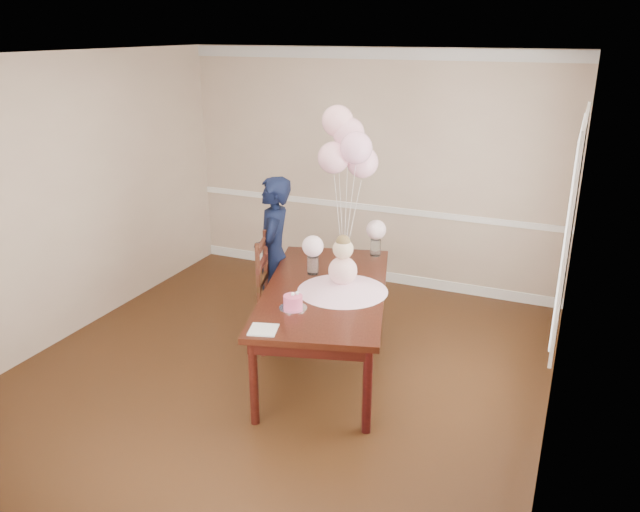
# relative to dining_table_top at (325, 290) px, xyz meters

# --- Properties ---
(floor) EXTENTS (4.50, 5.00, 0.00)m
(floor) POSITION_rel_dining_table_top_xyz_m (-0.33, -0.35, -0.74)
(floor) COLOR black
(floor) RESTS_ON ground
(ceiling) EXTENTS (4.50, 5.00, 0.02)m
(ceiling) POSITION_rel_dining_table_top_xyz_m (-0.33, -0.35, 1.96)
(ceiling) COLOR white
(ceiling) RESTS_ON wall_back
(wall_back) EXTENTS (4.50, 0.02, 2.70)m
(wall_back) POSITION_rel_dining_table_top_xyz_m (-0.33, 2.15, 0.61)
(wall_back) COLOR tan
(wall_back) RESTS_ON floor
(wall_front) EXTENTS (4.50, 0.02, 2.70)m
(wall_front) POSITION_rel_dining_table_top_xyz_m (-0.33, -2.85, 0.61)
(wall_front) COLOR tan
(wall_front) RESTS_ON floor
(wall_left) EXTENTS (0.02, 5.00, 2.70)m
(wall_left) POSITION_rel_dining_table_top_xyz_m (-2.58, -0.35, 0.61)
(wall_left) COLOR tan
(wall_left) RESTS_ON floor
(wall_right) EXTENTS (0.02, 5.00, 2.70)m
(wall_right) POSITION_rel_dining_table_top_xyz_m (1.92, -0.35, 0.61)
(wall_right) COLOR tan
(wall_right) RESTS_ON floor
(chair_rail_trim) EXTENTS (4.50, 0.02, 0.07)m
(chair_rail_trim) POSITION_rel_dining_table_top_xyz_m (-0.33, 2.14, 0.16)
(chair_rail_trim) COLOR white
(chair_rail_trim) RESTS_ON wall_back
(crown_molding) EXTENTS (4.50, 0.02, 0.12)m
(crown_molding) POSITION_rel_dining_table_top_xyz_m (-0.33, 2.14, 1.89)
(crown_molding) COLOR silver
(crown_molding) RESTS_ON wall_back
(baseboard_trim) EXTENTS (4.50, 0.02, 0.12)m
(baseboard_trim) POSITION_rel_dining_table_top_xyz_m (-0.33, 2.14, -0.68)
(baseboard_trim) COLOR white
(baseboard_trim) RESTS_ON floor
(window_frame) EXTENTS (0.02, 1.66, 1.56)m
(window_frame) POSITION_rel_dining_table_top_xyz_m (1.89, 0.15, 0.81)
(window_frame) COLOR white
(window_frame) RESTS_ON wall_right
(window_blinds) EXTENTS (0.01, 1.50, 1.40)m
(window_blinds) POSITION_rel_dining_table_top_xyz_m (1.88, 0.15, 0.81)
(window_blinds) COLOR silver
(window_blinds) RESTS_ON wall_right
(dining_table_top) EXTENTS (1.55, 2.25, 0.05)m
(dining_table_top) POSITION_rel_dining_table_top_xyz_m (0.00, 0.00, 0.00)
(dining_table_top) COLOR black
(dining_table_top) RESTS_ON table_leg_fl
(table_apron) EXTENTS (1.42, 2.13, 0.10)m
(table_apron) POSITION_rel_dining_table_top_xyz_m (-0.00, 0.00, -0.08)
(table_apron) COLOR black
(table_apron) RESTS_ON table_leg_fl
(table_leg_fl) EXTENTS (0.09, 0.09, 0.72)m
(table_leg_fl) POSITION_rel_dining_table_top_xyz_m (-0.16, -1.03, -0.38)
(table_leg_fl) COLOR black
(table_leg_fl) RESTS_ON floor
(table_leg_fr) EXTENTS (0.09, 0.09, 0.72)m
(table_leg_fr) POSITION_rel_dining_table_top_xyz_m (0.67, -0.79, -0.38)
(table_leg_fr) COLOR black
(table_leg_fr) RESTS_ON floor
(table_leg_bl) EXTENTS (0.09, 0.09, 0.72)m
(table_leg_bl) POSITION_rel_dining_table_top_xyz_m (-0.67, 0.79, -0.38)
(table_leg_bl) COLOR black
(table_leg_bl) RESTS_ON floor
(table_leg_br) EXTENTS (0.09, 0.09, 0.72)m
(table_leg_br) POSITION_rel_dining_table_top_xyz_m (0.16, 1.03, -0.38)
(table_leg_br) COLOR black
(table_leg_br) RESTS_ON floor
(baby_skirt) EXTENTS (0.96, 0.96, 0.10)m
(baby_skirt) POSITION_rel_dining_table_top_xyz_m (0.16, -0.01, 0.08)
(baby_skirt) COLOR #FFBBDA
(baby_skirt) RESTS_ON dining_table_top
(baby_torso) EXTENTS (0.25, 0.25, 0.25)m
(baby_torso) POSITION_rel_dining_table_top_xyz_m (0.16, -0.01, 0.21)
(baby_torso) COLOR #F89DC4
(baby_torso) RESTS_ON baby_skirt
(baby_head) EXTENTS (0.17, 0.17, 0.17)m
(baby_head) POSITION_rel_dining_table_top_xyz_m (0.16, -0.01, 0.41)
(baby_head) COLOR beige
(baby_head) RESTS_ON baby_torso
(baby_hair) EXTENTS (0.12, 0.12, 0.12)m
(baby_hair) POSITION_rel_dining_table_top_xyz_m (0.16, -0.01, 0.47)
(baby_hair) COLOR brown
(baby_hair) RESTS_ON baby_head
(cake_platter) EXTENTS (0.28, 0.28, 0.01)m
(cake_platter) POSITION_rel_dining_table_top_xyz_m (-0.07, -0.50, 0.03)
(cake_platter) COLOR white
(cake_platter) RESTS_ON dining_table_top
(birthday_cake) EXTENTS (0.19, 0.19, 0.10)m
(birthday_cake) POSITION_rel_dining_table_top_xyz_m (-0.07, -0.50, 0.09)
(birthday_cake) COLOR #EC4A7C
(birthday_cake) RESTS_ON cake_platter
(cake_flower_a) EXTENTS (0.03, 0.03, 0.03)m
(cake_flower_a) POSITION_rel_dining_table_top_xyz_m (-0.07, -0.50, 0.15)
(cake_flower_a) COLOR white
(cake_flower_a) RESTS_ON birthday_cake
(cake_flower_b) EXTENTS (0.03, 0.03, 0.03)m
(cake_flower_b) POSITION_rel_dining_table_top_xyz_m (-0.05, -0.47, 0.15)
(cake_flower_b) COLOR silver
(cake_flower_b) RESTS_ON birthday_cake
(rose_vase_near) EXTENTS (0.13, 0.13, 0.16)m
(rose_vase_near) POSITION_rel_dining_table_top_xyz_m (-0.23, 0.25, 0.11)
(rose_vase_near) COLOR white
(rose_vase_near) RESTS_ON dining_table_top
(roses_near) EXTENTS (0.19, 0.19, 0.19)m
(roses_near) POSITION_rel_dining_table_top_xyz_m (-0.23, 0.25, 0.29)
(roses_near) COLOR #FED5DF
(roses_near) RESTS_ON rose_vase_near
(rose_vase_far) EXTENTS (0.13, 0.13, 0.16)m
(rose_vase_far) POSITION_rel_dining_table_top_xyz_m (0.14, 0.95, 0.11)
(rose_vase_far) COLOR white
(rose_vase_far) RESTS_ON dining_table_top
(roses_far) EXTENTS (0.19, 0.19, 0.19)m
(roses_far) POSITION_rel_dining_table_top_xyz_m (0.14, 0.95, 0.29)
(roses_far) COLOR #FFD5DB
(roses_far) RESTS_ON rose_vase_far
(napkin) EXTENTS (0.25, 0.25, 0.01)m
(napkin) POSITION_rel_dining_table_top_xyz_m (-0.11, -0.94, 0.03)
(napkin) COLOR silver
(napkin) RESTS_ON dining_table_top
(balloon_weight) EXTENTS (0.05, 0.05, 0.02)m
(balloon_weight) POSITION_rel_dining_table_top_xyz_m (-0.05, 0.57, 0.04)
(balloon_weight) COLOR #B4B4B8
(balloon_weight) RESTS_ON dining_table_top
(balloon_a) EXTENTS (0.29, 0.29, 0.29)m
(balloon_a) POSITION_rel_dining_table_top_xyz_m (-0.15, 0.54, 1.05)
(balloon_a) COLOR #FFB4C8
(balloon_a) RESTS_ON balloon_ribbon_a
(balloon_b) EXTENTS (0.29, 0.29, 0.29)m
(balloon_b) POSITION_rel_dining_table_top_xyz_m (0.06, 0.55, 1.15)
(balloon_b) COLOR #FFB4DC
(balloon_b) RESTS_ON balloon_ribbon_b
(balloon_c) EXTENTS (0.29, 0.29, 0.29)m
(balloon_c) POSITION_rel_dining_table_top_xyz_m (-0.06, 0.68, 1.26)
(balloon_c) COLOR #F8B0C7
(balloon_c) RESTS_ON balloon_ribbon_c
(balloon_d) EXTENTS (0.29, 0.29, 0.29)m
(balloon_d) POSITION_rel_dining_table_top_xyz_m (-0.17, 0.67, 1.36)
(balloon_d) COLOR #FFB4C1
(balloon_d) RESTS_ON balloon_ribbon_d
(balloon_e) EXTENTS (0.29, 0.29, 0.29)m
(balloon_e) POSITION_rel_dining_table_top_xyz_m (0.07, 0.69, 1.00)
(balloon_e) COLOR #FBB1CB
(balloon_e) RESTS_ON balloon_ribbon_e
(balloon_ribbon_a) EXTENTS (0.09, 0.03, 0.86)m
(balloon_ribbon_a) POSITION_rel_dining_table_top_xyz_m (-0.10, 0.56, 0.47)
(balloon_ribbon_a) COLOR white
(balloon_ribbon_a) RESTS_ON balloon_weight
(balloon_ribbon_b) EXTENTS (0.12, 0.03, 0.96)m
(balloon_ribbon_b) POSITION_rel_dining_table_top_xyz_m (0.00, 0.56, 0.52)
(balloon_ribbon_b) COLOR white
(balloon_ribbon_b) RESTS_ON balloon_weight
(balloon_ribbon_c) EXTENTS (0.01, 0.10, 1.06)m
(balloon_ribbon_c) POSITION_rel_dining_table_top_xyz_m (-0.06, 0.62, 0.57)
(balloon_ribbon_c) COLOR silver
(balloon_ribbon_c) RESTS_ON balloon_weight
(balloon_ribbon_d) EXTENTS (0.11, 0.08, 1.16)m
(balloon_ribbon_d) POSITION_rel_dining_table_top_xyz_m (-0.11, 0.62, 0.62)
(balloon_ribbon_d) COLOR white
(balloon_ribbon_d) RESTS_ON balloon_weight
(balloon_ribbon_e) EXTENTS (0.12, 0.11, 0.80)m
(balloon_ribbon_e) POSITION_rel_dining_table_top_xyz_m (0.01, 0.63, 0.44)
(balloon_ribbon_e) COLOR white
(balloon_ribbon_e) RESTS_ON balloon_weight
(dining_chair_seat) EXTENTS (0.60, 0.60, 0.05)m
(dining_chair_seat) POSITION_rel_dining_table_top_xyz_m (-0.48, 0.18, -0.25)
(dining_chair_seat) COLOR #341B0E
(dining_chair_seat) RESTS_ON chair_leg_fl
(chair_leg_fl) EXTENTS (0.05, 0.05, 0.47)m
(chair_leg_fl) POSITION_rel_dining_table_top_xyz_m (-0.61, -0.06, -0.51)
(chair_leg_fl) COLOR #3D1510
(chair_leg_fl) RESTS_ON floor
(chair_leg_fr) EXTENTS (0.05, 0.05, 0.47)m
(chair_leg_fr) POSITION_rel_dining_table_top_xyz_m (-0.23, 0.06, -0.51)
(chair_leg_fr) COLOR #39150F
(chair_leg_fr) RESTS_ON floor
(chair_leg_bl) EXTENTS (0.05, 0.05, 0.47)m
(chair_leg_bl) POSITION_rel_dining_table_top_xyz_m (-0.73, 0.31, -0.51)
(chair_leg_bl) COLOR #321C0D
(chair_leg_bl) RESTS_ON floor
(chair_leg_br) EXTENTS (0.05, 0.05, 0.47)m
(chair_leg_br) POSITION_rel_dining_table_top_xyz_m (-0.35, 0.43, -0.51)
(chair_leg_br) COLOR #331C0E
(chair_leg_br) RESTS_ON floor
(chair_back_post_l) EXTENTS (0.05, 0.05, 0.61)m
(chair_back_post_l) POSITION_rel_dining_table_top_xyz_m (-0.63, -0.07, 0.06)
(chair_back_post_l) COLOR #3B1B10
(chair_back_post_l) RESTS_ON dining_chair_seat
(chair_back_post_r) EXTENTS (0.05, 0.05, 0.61)m
(chair_back_post_r) POSITION_rel_dining_table_top_xyz_m (-0.75, 0.30, 0.06)
(chair_back_post_r) COLOR #3A170F
(chair_back_post_r) RESTS_ON dining_chair_seat
(chair_slat_low) EXTENTS (0.16, 0.42, 0.05)m
(chair_slat_low) POSITION_rel_dining_table_top_xyz_m (-0.69, 0.12, -0.07)
(chair_slat_low) COLOR #331D0D
(chair_slat_low) RESTS_ON dining_chair_seat
(chair_slat_mid) EXTENTS (0.16, 0.42, 0.05)m
(chair_slat_mid) POSITION_rel_dining_table_top_xyz_m (-0.69, 0.12, 0.10)
(chair_slat_mid) COLOR #3B1610
(chair_slat_mid) RESTS_ON dining_chair_seat
(chair_slat_top) EXTENTS (0.16, 0.42, 0.05)m
(chair_slat_top) POSITION_rel_dining_table_top_xyz_m (-0.69, 0.12, 0.28)
(chair_slat_top) COLOR #39180F
(chair_slat_top) RESTS_ON dining_chair_seat
(woman) EXTENTS (0.54, 0.66, 1.57)m
(woman) POSITION_rel_dining_table_top_xyz_m (-0.77, 0.51, 0.04)
(woman) COLOR black
(woman) RESTS_ON floor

